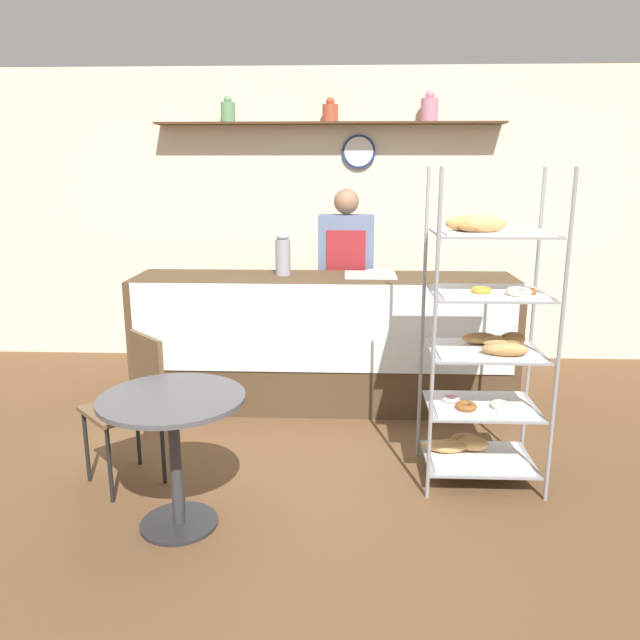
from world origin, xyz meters
TOP-DOWN VIEW (x-y plane):
  - ground_plane at (0.00, 0.00)m, footprint 14.00×14.00m
  - back_wall at (0.00, 2.46)m, footprint 10.00×0.30m
  - display_counter at (0.00, 1.14)m, footprint 2.88×0.63m
  - pastry_rack at (0.95, -0.03)m, footprint 0.68×0.52m
  - person_worker at (0.16, 1.63)m, footprint 0.45×0.23m
  - cafe_table at (-0.70, -0.61)m, footprint 0.73×0.73m
  - cafe_chair at (-1.06, -0.11)m, footprint 0.54×0.54m
  - coffee_carafe at (-0.32, 1.21)m, footprint 0.12×0.12m
  - donut_tray_counter at (0.38, 1.22)m, footprint 0.39×0.32m

SIDE VIEW (x-z plane):
  - ground_plane at x=0.00m, z-range 0.00..0.00m
  - display_counter at x=0.00m, z-range 0.00..1.02m
  - cafe_chair at x=-1.06m, z-range 0.10..0.97m
  - cafe_table at x=-0.70m, z-range 0.18..0.90m
  - pastry_rack at x=0.95m, z-range -0.10..1.72m
  - person_worker at x=0.16m, z-range 0.07..1.72m
  - donut_tray_counter at x=0.38m, z-range 1.01..1.06m
  - coffee_carafe at x=-0.32m, z-range 1.01..1.33m
  - back_wall at x=0.00m, z-range 0.01..2.71m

